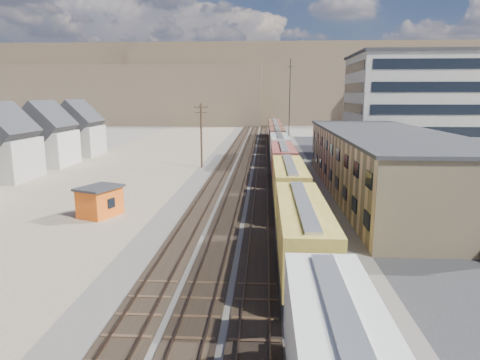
# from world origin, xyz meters

# --- Properties ---
(ground) EXTENTS (300.00, 300.00, 0.00)m
(ground) POSITION_xyz_m (0.00, 0.00, 0.00)
(ground) COLOR #6B6356
(ground) RESTS_ON ground
(ballast_bed) EXTENTS (18.00, 200.00, 0.06)m
(ballast_bed) POSITION_xyz_m (0.00, 50.00, 0.03)
(ballast_bed) COLOR #4C4742
(ballast_bed) RESTS_ON ground
(dirt_yard) EXTENTS (24.00, 180.00, 0.03)m
(dirt_yard) POSITION_xyz_m (-20.00, 40.00, 0.01)
(dirt_yard) COLOR #7E6757
(dirt_yard) RESTS_ON ground
(asphalt_lot) EXTENTS (26.00, 120.00, 0.04)m
(asphalt_lot) POSITION_xyz_m (22.00, 35.00, 0.02)
(asphalt_lot) COLOR #232326
(asphalt_lot) RESTS_ON ground
(rail_tracks) EXTENTS (11.40, 200.00, 0.24)m
(rail_tracks) POSITION_xyz_m (-0.55, 50.00, 0.11)
(rail_tracks) COLOR black
(rail_tracks) RESTS_ON ground
(freight_train) EXTENTS (3.00, 119.74, 4.46)m
(freight_train) POSITION_xyz_m (3.80, 40.11, 2.79)
(freight_train) COLOR black
(freight_train) RESTS_ON ground
(warehouse) EXTENTS (12.40, 40.40, 7.25)m
(warehouse) POSITION_xyz_m (14.98, 25.00, 3.65)
(warehouse) COLOR tan
(warehouse) RESTS_ON ground
(office_tower) EXTENTS (22.60, 18.60, 18.45)m
(office_tower) POSITION_xyz_m (27.95, 54.95, 9.26)
(office_tower) COLOR #9E998E
(office_tower) RESTS_ON ground
(utility_pole_north) EXTENTS (2.20, 0.32, 10.00)m
(utility_pole_north) POSITION_xyz_m (-8.50, 42.00, 5.30)
(utility_pole_north) COLOR #382619
(utility_pole_north) RESTS_ON ground
(radio_mast) EXTENTS (1.20, 0.16, 18.00)m
(radio_mast) POSITION_xyz_m (6.00, 60.00, 9.12)
(radio_mast) COLOR black
(radio_mast) RESTS_ON ground
(hills_north) EXTENTS (265.00, 80.00, 32.00)m
(hills_north) POSITION_xyz_m (0.17, 167.92, 14.10)
(hills_north) COLOR brown
(hills_north) RESTS_ON ground
(maintenance_shed) EXTENTS (4.27, 4.76, 2.87)m
(maintenance_shed) POSITION_xyz_m (-14.04, 14.26, 1.47)
(maintenance_shed) COLOR orange
(maintenance_shed) RESTS_ON ground
(parked_car_blue) EXTENTS (5.36, 4.18, 1.35)m
(parked_car_blue) POSITION_xyz_m (27.38, 47.47, 0.68)
(parked_car_blue) COLOR navy
(parked_car_blue) RESTS_ON ground
(parked_car_far) EXTENTS (3.39, 4.67, 1.48)m
(parked_car_far) POSITION_xyz_m (29.17, 56.97, 0.74)
(parked_car_far) COLOR silver
(parked_car_far) RESTS_ON ground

